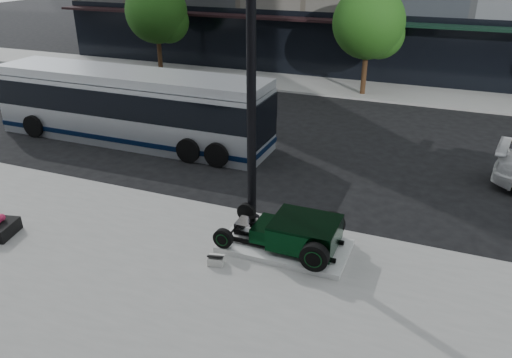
% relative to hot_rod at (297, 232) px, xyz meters
% --- Properties ---
extents(ground, '(120.00, 120.00, 0.00)m').
position_rel_hot_rod_xyz_m(ground, '(-2.48, 3.56, -0.70)').
color(ground, black).
rests_on(ground, ground).
extents(sidewalk_far, '(70.00, 4.00, 0.12)m').
position_rel_hot_rod_xyz_m(sidewalk_far, '(-2.48, 17.56, -0.64)').
color(sidewalk_far, gray).
rests_on(sidewalk_far, ground).
extents(street_trees, '(29.80, 3.80, 5.70)m').
position_rel_hot_rod_xyz_m(street_trees, '(-1.33, 16.63, 3.07)').
color(street_trees, black).
rests_on(street_trees, sidewalk_far).
extents(display_plinth, '(3.40, 1.80, 0.15)m').
position_rel_hot_rod_xyz_m(display_plinth, '(-0.33, 0.00, -0.50)').
color(display_plinth, silver).
rests_on(display_plinth, sidewalk_near).
extents(hot_rod, '(3.22, 2.00, 0.81)m').
position_rel_hot_rod_xyz_m(hot_rod, '(0.00, 0.00, 0.00)').
color(hot_rod, black).
rests_on(hot_rod, display_plinth).
extents(info_plaque, '(0.46, 0.38, 0.31)m').
position_rel_hot_rod_xyz_m(info_plaque, '(-1.72, -1.36, -0.45)').
color(info_plaque, silver).
rests_on(info_plaque, sidewalk_near).
extents(lamppost, '(0.47, 0.47, 8.46)m').
position_rel_hot_rod_xyz_m(lamppost, '(-1.67, 0.92, 3.33)').
color(lamppost, black).
rests_on(lamppost, sidewalk_near).
extents(transit_bus, '(12.12, 2.88, 2.92)m').
position_rel_hot_rod_xyz_m(transit_bus, '(-9.16, 5.85, 0.79)').
color(transit_bus, silver).
rests_on(transit_bus, ground).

